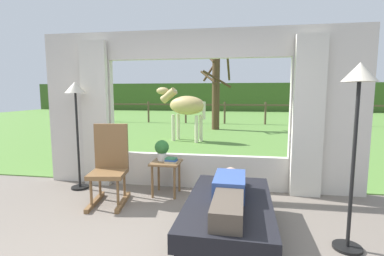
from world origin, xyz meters
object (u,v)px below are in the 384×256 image
(reclining_person, at_px, (229,192))
(side_table, at_px, (166,168))
(potted_plant, at_px, (162,149))
(book_stack, at_px, (171,160))
(floor_lamp_right, at_px, (358,101))
(recliner_sofa, at_px, (229,217))
(floor_lamp_left, at_px, (76,103))
(horse, at_px, (185,106))
(pasture_tree, at_px, (216,91))
(rocking_chair, at_px, (110,165))

(reclining_person, height_order, side_table, reclining_person)
(potted_plant, xyz_separation_m, book_stack, (0.17, -0.12, -0.14))
(book_stack, relative_size, floor_lamp_right, 0.10)
(recliner_sofa, distance_m, floor_lamp_left, 2.99)
(book_stack, distance_m, floor_lamp_right, 2.56)
(reclining_person, xyz_separation_m, horse, (-1.61, 5.97, 0.63))
(recliner_sofa, height_order, pasture_tree, pasture_tree)
(side_table, distance_m, floor_lamp_right, 2.71)
(side_table, xyz_separation_m, floor_lamp_left, (-1.48, 0.05, 0.98))
(floor_lamp_right, bearing_deg, book_stack, 151.42)
(potted_plant, distance_m, floor_lamp_right, 2.71)
(rocking_chair, distance_m, potted_plant, 0.81)
(potted_plant, relative_size, floor_lamp_right, 0.17)
(side_table, relative_size, floor_lamp_left, 0.30)
(recliner_sofa, relative_size, pasture_tree, 0.53)
(recliner_sofa, xyz_separation_m, pasture_tree, (-0.86, 8.95, 1.41))
(reclining_person, bearing_deg, book_stack, 130.07)
(rocking_chair, height_order, pasture_tree, pasture_tree)
(reclining_person, xyz_separation_m, rocking_chair, (-1.72, 0.79, 0.02))
(side_table, height_order, floor_lamp_left, floor_lamp_left)
(recliner_sofa, bearing_deg, potted_plant, 133.41)
(book_stack, bearing_deg, pasture_tree, 89.69)
(recliner_sofa, distance_m, rocking_chair, 1.90)
(rocking_chair, xyz_separation_m, floor_lamp_left, (-0.76, 0.45, 0.86))
(rocking_chair, relative_size, potted_plant, 3.50)
(book_stack, xyz_separation_m, floor_lamp_left, (-1.57, 0.10, 0.85))
(potted_plant, bearing_deg, book_stack, -34.04)
(horse, height_order, pasture_tree, pasture_tree)
(recliner_sofa, relative_size, rocking_chair, 1.54)
(recliner_sofa, height_order, floor_lamp_right, floor_lamp_right)
(potted_plant, distance_m, floor_lamp_left, 1.57)
(reclining_person, height_order, horse, horse)
(book_stack, bearing_deg, potted_plant, 145.96)
(recliner_sofa, relative_size, reclining_person, 1.20)
(book_stack, relative_size, horse, 0.10)
(floor_lamp_right, height_order, pasture_tree, pasture_tree)
(floor_lamp_left, distance_m, horse, 4.81)
(floor_lamp_left, bearing_deg, reclining_person, -26.55)
(side_table, relative_size, horse, 0.29)
(recliner_sofa, distance_m, pasture_tree, 9.10)
(potted_plant, xyz_separation_m, horse, (-0.54, 4.72, 0.45))
(recliner_sofa, xyz_separation_m, floor_lamp_left, (-2.48, 1.19, 1.19))
(rocking_chair, distance_m, horse, 5.21)
(potted_plant, bearing_deg, rocking_chair, -144.27)
(reclining_person, bearing_deg, horse, 106.67)
(pasture_tree, bearing_deg, rocking_chair, -95.97)
(side_table, distance_m, horse, 4.87)
(side_table, xyz_separation_m, pasture_tree, (0.14, 7.81, 1.20))
(reclining_person, height_order, potted_plant, potted_plant)
(recliner_sofa, relative_size, horse, 0.95)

